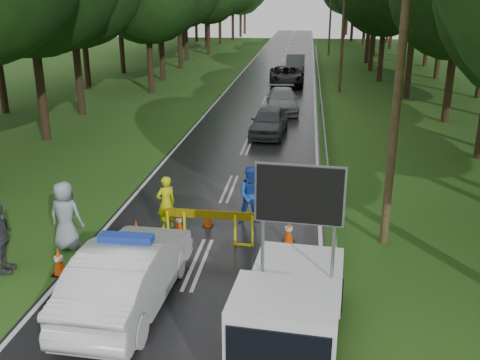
% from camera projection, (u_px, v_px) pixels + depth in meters
% --- Properties ---
extents(ground, '(160.00, 160.00, 0.00)m').
position_uv_depth(ground, '(198.00, 264.00, 14.61)').
color(ground, '#204A15').
rests_on(ground, ground).
extents(road, '(7.00, 140.00, 0.02)m').
position_uv_depth(road, '(272.00, 86.00, 42.72)').
color(road, black).
rests_on(road, ground).
extents(guardrail, '(0.12, 60.06, 0.70)m').
position_uv_depth(guardrail, '(319.00, 81.00, 41.80)').
color(guardrail, gray).
rests_on(guardrail, ground).
extents(utility_pole_near, '(1.40, 0.24, 10.00)m').
position_uv_depth(utility_pole_near, '(400.00, 71.00, 14.21)').
color(utility_pole_near, '#402B1D').
rests_on(utility_pole_near, ground).
extents(utility_pole_mid, '(1.40, 0.24, 10.00)m').
position_uv_depth(utility_pole_mid, '(343.00, 22.00, 38.58)').
color(utility_pole_mid, '#402B1D').
rests_on(utility_pole_mid, ground).
extents(utility_pole_far, '(1.40, 0.24, 10.00)m').
position_uv_depth(utility_pole_far, '(331.00, 11.00, 62.94)').
color(utility_pole_far, '#402B1D').
rests_on(utility_pole_far, ground).
extents(police_sedan, '(1.97, 5.10, 1.82)m').
position_uv_depth(police_sedan, '(129.00, 273.00, 12.45)').
color(police_sedan, white).
rests_on(police_sedan, ground).
extents(work_truck, '(2.37, 4.73, 3.66)m').
position_uv_depth(work_truck, '(290.00, 310.00, 10.71)').
color(work_truck, gray).
rests_on(work_truck, ground).
extents(barrier, '(2.61, 0.12, 1.08)m').
position_uv_depth(barrier, '(210.00, 219.00, 15.51)').
color(barrier, '#F7EB0D').
rests_on(barrier, ground).
extents(officer, '(0.75, 0.73, 1.73)m').
position_uv_depth(officer, '(166.00, 203.00, 16.55)').
color(officer, '#D2E20C').
rests_on(officer, ground).
extents(civilian, '(1.02, 0.85, 1.88)m').
position_uv_depth(civilian, '(252.00, 195.00, 16.98)').
color(civilian, '#1B46B3').
rests_on(civilian, ground).
extents(bystander_mid, '(0.64, 1.22, 1.98)m').
position_uv_depth(bystander_mid, '(0.00, 238.00, 13.88)').
color(bystander_mid, '#404348').
rests_on(bystander_mid, ground).
extents(bystander_right, '(1.05, 0.74, 2.02)m').
position_uv_depth(bystander_right, '(66.00, 216.00, 15.24)').
color(bystander_right, '#8998A4').
rests_on(bystander_right, ground).
extents(queue_car_first, '(1.99, 4.38, 1.46)m').
position_uv_depth(queue_car_first, '(269.00, 122.00, 27.74)').
color(queue_car_first, '#43474B').
rests_on(queue_car_first, ground).
extents(queue_car_second, '(2.38, 5.00, 1.41)m').
position_uv_depth(queue_car_second, '(282.00, 100.00, 33.40)').
color(queue_car_second, '#919498').
rests_on(queue_car_second, ground).
extents(queue_car_third, '(3.04, 5.73, 1.53)m').
position_uv_depth(queue_car_third, '(286.00, 76.00, 42.90)').
color(queue_car_third, black).
rests_on(queue_car_third, ground).
extents(queue_car_fourth, '(1.80, 4.93, 1.62)m').
position_uv_depth(queue_car_fourth, '(295.00, 63.00, 50.36)').
color(queue_car_fourth, '#474B4F').
rests_on(queue_car_fourth, ground).
extents(cone_near_left, '(0.37, 0.37, 0.78)m').
position_uv_depth(cone_near_left, '(59.00, 261.00, 13.96)').
color(cone_near_left, black).
rests_on(cone_near_left, ground).
extents(cone_center, '(0.31, 0.31, 0.65)m').
position_uv_depth(cone_center, '(179.00, 223.00, 16.50)').
color(cone_center, black).
rests_on(cone_center, ground).
extents(cone_far, '(0.32, 0.32, 0.68)m').
position_uv_depth(cone_far, '(208.00, 217.00, 16.87)').
color(cone_far, black).
rests_on(cone_far, ground).
extents(cone_left_mid, '(0.39, 0.39, 0.82)m').
position_uv_depth(cone_left_mid, '(137.00, 233.00, 15.57)').
color(cone_left_mid, black).
rests_on(cone_left_mid, ground).
extents(cone_right, '(0.37, 0.37, 0.78)m').
position_uv_depth(cone_right, '(289.00, 231.00, 15.73)').
color(cone_right, black).
rests_on(cone_right, ground).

